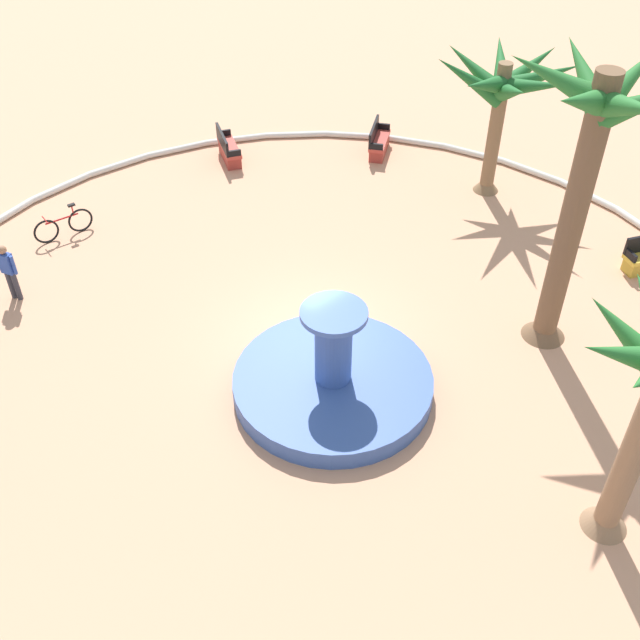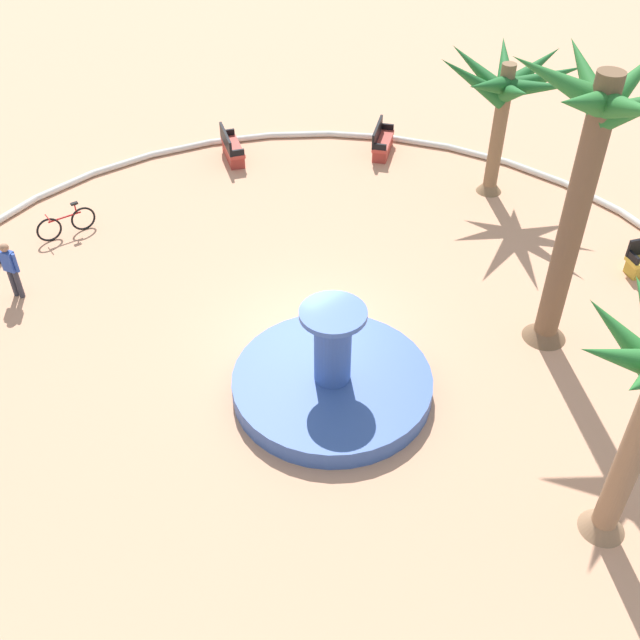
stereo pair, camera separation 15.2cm
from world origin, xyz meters
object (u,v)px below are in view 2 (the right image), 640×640
Objects in this scene: fountain at (332,381)px; bicycle_red_frame at (66,223)px; palm_tree_by_curb at (589,160)px; palm_tree_near_fountain at (507,89)px; bench_north at (232,150)px; person_cyclist_helmet at (11,267)px; bench_southeast at (382,144)px.

fountain is 2.57× the size of bicycle_red_frame.
palm_tree_by_curb is at bearing 118.08° from bicycle_red_frame.
fountain is at bearing 17.28° from palm_tree_near_fountain.
fountain is 1.02× the size of palm_tree_near_fountain.
palm_tree_near_fountain reaches higher than bench_north.
palm_tree_by_curb reaches higher than bicycle_red_frame.
fountain is 2.74× the size of person_cyclist_helmet.
bench_north is 1.03× the size of person_cyclist_helmet.
bench_north is at bearing -176.24° from bicycle_red_frame.
palm_tree_near_fountain is (-9.57, -2.98, 2.98)m from fountain.
palm_tree_by_curb is 4.24× the size of person_cyclist_helmet.
fountain is 0.65× the size of palm_tree_by_curb.
bench_southeast is at bearing 175.65° from person_cyclist_helmet.
palm_tree_by_curb is at bearing 48.32° from palm_tree_near_fountain.
bench_north and bench_southeast have the same top height.
palm_tree_by_curb is 10.85m from bench_southeast.
fountain reaches higher than bench_southeast.
palm_tree_near_fountain is at bearing 123.16° from bench_north.
palm_tree_by_curb is (-5.02, 2.13, 4.42)m from fountain.
palm_tree_by_curb reaches higher than palm_tree_near_fountain.
fountain is at bearing 63.82° from bench_north.
bench_north is at bearing -56.84° from palm_tree_near_fountain.
bicycle_red_frame is at bearing -31.63° from palm_tree_near_fountain.
bench_southeast is (-8.90, -7.01, 0.02)m from fountain.
bicycle_red_frame is (10.83, -6.67, -2.92)m from palm_tree_near_fountain.
palm_tree_near_fountain reaches higher than person_cyclist_helmet.
palm_tree_near_fountain is at bearing 99.44° from bench_southeast.
bench_southeast is 12.52m from person_cyclist_helmet.
bench_southeast is (0.67, -4.03, -2.96)m from palm_tree_near_fountain.
palm_tree_near_fountain is at bearing -162.72° from fountain.
palm_tree_by_curb is 12.95m from bench_north.
palm_tree_by_curb is at bearing 67.00° from bench_southeast.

